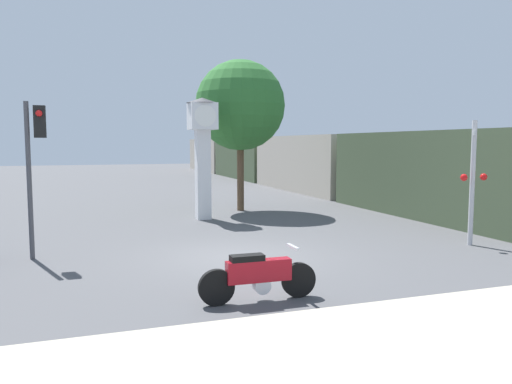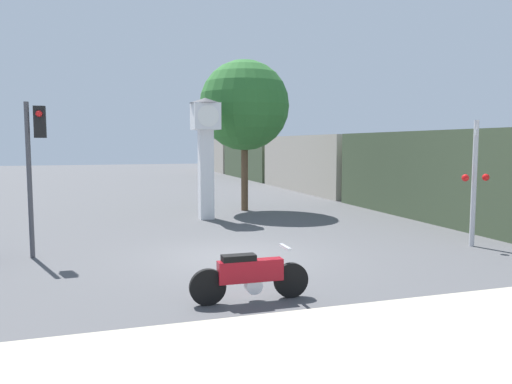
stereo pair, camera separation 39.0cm
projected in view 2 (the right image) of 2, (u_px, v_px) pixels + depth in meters
ground_plane at (236, 257)px, 12.92m from camera, size 120.00×120.00×0.00m
motorcycle at (250, 276)px, 9.23m from camera, size 2.28×0.49×1.01m
clock_tower at (206, 139)px, 19.14m from camera, size 1.21×1.21×4.66m
freight_train at (281, 160)px, 36.69m from camera, size 2.80×47.26×3.40m
traffic_light at (35, 151)px, 12.60m from camera, size 0.50×0.35×3.97m
railroad_crossing_signal at (475, 178)px, 14.08m from camera, size 0.90×0.82×3.58m
street_tree at (244, 106)px, 21.45m from camera, size 3.87×3.87×6.49m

